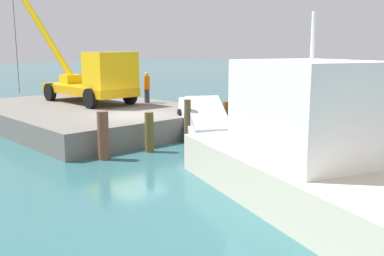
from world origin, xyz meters
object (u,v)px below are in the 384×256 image
(dock_worker, at_px, (147,87))
(salvaged_car, at_px, (207,127))
(moored_yacht, at_px, (355,201))
(crane_truck, at_px, (94,77))

(dock_worker, relative_size, salvaged_car, 0.35)
(dock_worker, relative_size, moored_yacht, 0.15)
(crane_truck, relative_size, salvaged_car, 2.02)
(moored_yacht, bearing_deg, salvaged_car, 156.98)
(crane_truck, relative_size, dock_worker, 5.82)
(moored_yacht, bearing_deg, dock_worker, 160.50)
(crane_truck, xyz_separation_m, moored_yacht, (16.38, -2.92, -1.87))
(crane_truck, relative_size, moored_yacht, 0.85)
(crane_truck, distance_m, salvaged_car, 8.18)
(salvaged_car, height_order, moored_yacht, moored_yacht)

